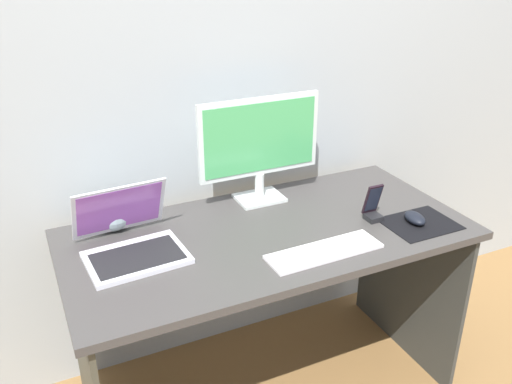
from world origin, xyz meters
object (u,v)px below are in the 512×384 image
object	(u,v)px
monitor	(260,144)
phone_in_dock	(373,207)
laptop	(131,241)
fishbowl	(112,212)
keyboard_external	(324,251)
mouse	(415,218)

from	to	relation	value
monitor	phone_in_dock	xyz separation A→B (m)	(0.30, -0.33, -0.18)
monitor	phone_in_dock	world-z (taller)	monitor
laptop	monitor	bearing A→B (deg)	18.54
fishbowl	monitor	bearing A→B (deg)	-0.46
fishbowl	keyboard_external	distance (m)	0.75
fishbowl	keyboard_external	bearing A→B (deg)	-37.99
laptop	phone_in_dock	world-z (taller)	laptop
laptop	fishbowl	distance (m)	0.19
monitor	phone_in_dock	size ratio (longest dim) A/B	3.55
fishbowl	phone_in_dock	world-z (taller)	same
keyboard_external	mouse	xyz separation A→B (m)	(0.40, 0.04, 0.02)
fishbowl	mouse	bearing A→B (deg)	-23.07
laptop	mouse	bearing A→B (deg)	-13.43
monitor	keyboard_external	distance (m)	0.51
laptop	keyboard_external	xyz separation A→B (m)	(0.57, -0.27, -0.04)
monitor	keyboard_external	bearing A→B (deg)	-87.69
laptop	keyboard_external	world-z (taller)	laptop
mouse	keyboard_external	bearing A→B (deg)	-167.25
monitor	fishbowl	world-z (taller)	monitor
monitor	fishbowl	xyz separation A→B (m)	(-0.57, 0.00, -0.16)
laptop	phone_in_dock	bearing A→B (deg)	-9.36
phone_in_dock	laptop	bearing A→B (deg)	170.64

